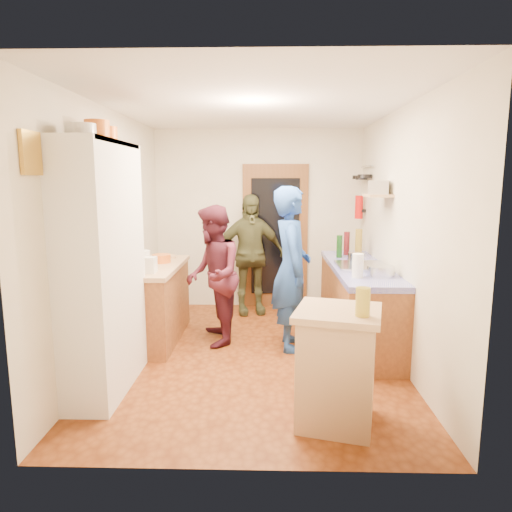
{
  "coord_description": "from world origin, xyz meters",
  "views": [
    {
      "loc": [
        0.15,
        -4.7,
        1.86
      ],
      "look_at": [
        0.02,
        0.15,
        1.06
      ],
      "focal_mm": 32.0,
      "sensor_mm": 36.0,
      "label": 1
    }
  ],
  "objects_px": {
    "person_left": "(215,275)",
    "person_back": "(250,255)",
    "island_base": "(337,370)",
    "person_hob": "(295,269)",
    "hutch_body": "(103,268)",
    "right_counter_base": "(358,305)"
  },
  "relations": [
    {
      "from": "person_left",
      "to": "person_back",
      "type": "bearing_deg",
      "value": 153.89
    },
    {
      "from": "island_base",
      "to": "person_hob",
      "type": "distance_m",
      "value": 1.7
    },
    {
      "from": "hutch_body",
      "to": "person_back",
      "type": "distance_m",
      "value": 2.69
    },
    {
      "from": "right_counter_base",
      "to": "person_left",
      "type": "xyz_separation_m",
      "value": [
        -1.65,
        -0.1,
        0.38
      ]
    },
    {
      "from": "right_counter_base",
      "to": "person_hob",
      "type": "bearing_deg",
      "value": -160.27
    },
    {
      "from": "hutch_body",
      "to": "person_left",
      "type": "xyz_separation_m",
      "value": [
        0.85,
        1.2,
        -0.3
      ]
    },
    {
      "from": "hutch_body",
      "to": "person_back",
      "type": "relative_size",
      "value": 1.31
    },
    {
      "from": "hutch_body",
      "to": "island_base",
      "type": "xyz_separation_m",
      "value": [
        1.98,
        -0.58,
        -0.67
      ]
    },
    {
      "from": "person_left",
      "to": "person_back",
      "type": "height_order",
      "value": "person_back"
    },
    {
      "from": "person_hob",
      "to": "person_back",
      "type": "xyz_separation_m",
      "value": [
        -0.54,
        1.37,
        -0.06
      ]
    },
    {
      "from": "island_base",
      "to": "person_back",
      "type": "height_order",
      "value": "person_back"
    },
    {
      "from": "right_counter_base",
      "to": "person_left",
      "type": "bearing_deg",
      "value": -176.47
    },
    {
      "from": "person_left",
      "to": "hutch_body",
      "type": "bearing_deg",
      "value": -44.89
    },
    {
      "from": "person_left",
      "to": "person_back",
      "type": "distance_m",
      "value": 1.25
    },
    {
      "from": "hutch_body",
      "to": "person_left",
      "type": "distance_m",
      "value": 1.5
    },
    {
      "from": "right_counter_base",
      "to": "person_hob",
      "type": "relative_size",
      "value": 1.22
    },
    {
      "from": "island_base",
      "to": "person_hob",
      "type": "bearing_deg",
      "value": 98.38
    },
    {
      "from": "island_base",
      "to": "person_left",
      "type": "xyz_separation_m",
      "value": [
        -1.13,
        1.78,
        0.37
      ]
    },
    {
      "from": "person_hob",
      "to": "person_back",
      "type": "distance_m",
      "value": 1.47
    },
    {
      "from": "island_base",
      "to": "person_left",
      "type": "relative_size",
      "value": 0.54
    },
    {
      "from": "right_counter_base",
      "to": "person_back",
      "type": "bearing_deg",
      "value": 139.83
    },
    {
      "from": "hutch_body",
      "to": "right_counter_base",
      "type": "xyz_separation_m",
      "value": [
        2.5,
        1.3,
        -0.68
      ]
    }
  ]
}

